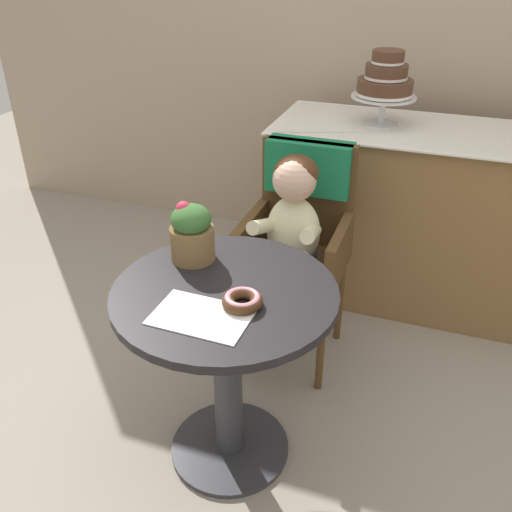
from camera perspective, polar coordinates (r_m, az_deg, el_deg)
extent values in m
plane|color=gray|center=(2.23, -2.67, -19.10)|extent=(8.00, 8.00, 0.00)
cube|color=tan|center=(3.25, 10.24, 23.83)|extent=(4.80, 0.10, 2.70)
cylinder|color=black|center=(1.75, -3.21, -3.88)|extent=(0.72, 0.72, 0.03)
cylinder|color=#333338|center=(1.98, -2.91, -12.56)|extent=(0.10, 0.10, 0.69)
cylinder|color=#333338|center=(2.22, -2.67, -18.93)|extent=(0.44, 0.44, 0.02)
cube|color=brown|center=(2.35, 3.84, -0.95)|extent=(0.42, 0.42, 0.04)
cube|color=brown|center=(2.40, 5.34, 6.43)|extent=(0.40, 0.04, 0.46)
cube|color=brown|center=(2.35, -0.52, 2.21)|extent=(0.04, 0.38, 0.18)
cube|color=brown|center=(2.26, 8.55, 0.65)|extent=(0.04, 0.38, 0.18)
cube|color=#197247|center=(2.35, 5.47, 9.10)|extent=(0.36, 0.11, 0.22)
cylinder|color=brown|center=(2.40, -1.76, -7.35)|extent=(0.03, 0.03, 0.45)
cylinder|color=brown|center=(2.32, 6.67, -9.14)|extent=(0.03, 0.03, 0.45)
cylinder|color=brown|center=(2.67, 1.05, -2.93)|extent=(0.03, 0.03, 0.45)
cylinder|color=brown|center=(2.60, 8.60, -4.36)|extent=(0.03, 0.03, 0.45)
ellipsoid|color=beige|center=(2.25, 3.84, 2.56)|extent=(0.22, 0.16, 0.30)
sphere|color=#E0B293|center=(2.15, 3.97, 7.80)|extent=(0.17, 0.17, 0.17)
ellipsoid|color=#4C2D19|center=(2.16, 4.14, 8.53)|extent=(0.17, 0.17, 0.14)
cylinder|color=beige|center=(2.18, 0.83, 3.11)|extent=(0.08, 0.23, 0.13)
sphere|color=#E0B293|center=(2.15, 0.38, 0.52)|extent=(0.06, 0.06, 0.06)
cylinder|color=beige|center=(2.13, 5.66, 2.31)|extent=(0.08, 0.23, 0.13)
sphere|color=#E0B293|center=(2.10, 4.78, -0.26)|extent=(0.06, 0.06, 0.06)
cylinder|color=#3F4760|center=(2.25, 1.83, -0.59)|extent=(0.09, 0.22, 0.09)
cylinder|color=#3F4760|center=(2.26, 0.88, -5.65)|extent=(0.08, 0.08, 0.26)
cylinder|color=#3F4760|center=(2.23, 4.52, -1.08)|extent=(0.09, 0.22, 0.09)
cylinder|color=#3F4760|center=(2.23, 3.57, -6.20)|extent=(0.08, 0.08, 0.26)
cube|color=white|center=(1.63, -5.63, -6.16)|extent=(0.29, 0.19, 0.00)
torus|color=#4C2D19|center=(1.66, -1.41, -4.63)|extent=(0.12, 0.12, 0.04)
torus|color=pink|center=(1.65, -1.42, -4.34)|extent=(0.11, 0.11, 0.02)
cylinder|color=brown|center=(1.89, -6.53, 1.32)|extent=(0.15, 0.15, 0.12)
ellipsoid|color=#38662D|center=(1.85, -6.69, 3.77)|extent=(0.14, 0.14, 0.10)
sphere|color=#D82D4C|center=(1.83, -5.65, 3.71)|extent=(0.05, 0.05, 0.05)
sphere|color=#D82D4C|center=(1.89, -6.06, 4.09)|extent=(0.05, 0.05, 0.05)
sphere|color=#D82D4C|center=(1.84, -7.45, 4.82)|extent=(0.05, 0.05, 0.05)
sphere|color=#D82D4C|center=(1.82, -6.93, 3.53)|extent=(0.07, 0.07, 0.07)
cube|color=olive|center=(2.91, 17.25, 3.59)|extent=(1.50, 0.56, 0.90)
cube|color=white|center=(2.75, 18.66, 11.93)|extent=(1.56, 0.62, 0.01)
cylinder|color=silver|center=(2.76, 12.65, 13.06)|extent=(0.16, 0.16, 0.01)
cylinder|color=silver|center=(2.75, 12.80, 14.35)|extent=(0.03, 0.03, 0.12)
cylinder|color=silver|center=(2.73, 12.96, 15.64)|extent=(0.30, 0.30, 0.01)
cylinder|color=#4C2D1E|center=(2.72, 13.06, 16.49)|extent=(0.26, 0.25, 0.08)
cylinder|color=white|center=(2.73, 13.00, 15.95)|extent=(0.26, 0.26, 0.01)
cylinder|color=#4C2D1E|center=(2.70, 13.24, 17.93)|extent=(0.19, 0.19, 0.07)
cylinder|color=white|center=(2.71, 13.18, 17.46)|extent=(0.20, 0.20, 0.01)
cylinder|color=#4C2D1E|center=(2.69, 13.40, 19.24)|extent=(0.14, 0.14, 0.06)
cylinder|color=white|center=(2.70, 13.35, 18.80)|extent=(0.15, 0.15, 0.01)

